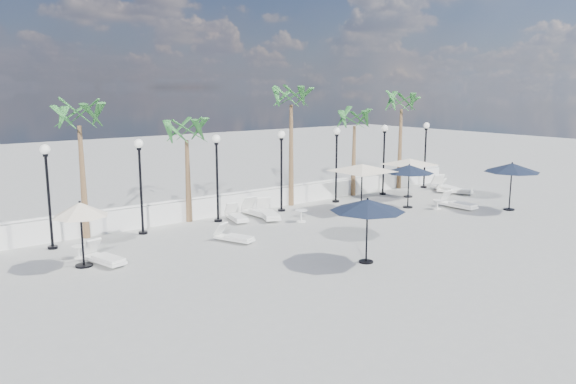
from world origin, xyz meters
TOP-DOWN VIEW (x-y plane):
  - ground at (0.00, 0.00)m, footprint 100.00×100.00m
  - balustrade at (0.00, 7.50)m, footprint 26.00×0.30m
  - lamppost_0 at (-10.50, 6.50)m, footprint 0.36×0.36m
  - lamppost_1 at (-7.00, 6.50)m, footprint 0.36×0.36m
  - lamppost_2 at (-3.50, 6.50)m, footprint 0.36×0.36m
  - lamppost_3 at (0.00, 6.50)m, footprint 0.36×0.36m
  - lamppost_4 at (3.50, 6.50)m, footprint 0.36×0.36m
  - lamppost_5 at (7.00, 6.50)m, footprint 0.36×0.36m
  - lamppost_6 at (10.50, 6.50)m, footprint 0.36×0.36m
  - palm_0 at (-9.00, 7.30)m, footprint 2.60×2.60m
  - palm_1 at (-4.50, 7.30)m, footprint 2.60×2.60m
  - palm_2 at (1.20, 7.30)m, footprint 2.60×2.60m
  - palm_3 at (5.50, 7.30)m, footprint 2.60×2.60m
  - palm_4 at (9.20, 7.30)m, footprint 2.60×2.60m
  - lounger_0 at (-4.71, 3.24)m, footprint 1.11×1.69m
  - lounger_1 at (-9.63, 3.57)m, footprint 1.01×1.89m
  - lounger_2 at (-1.53, 6.22)m, footprint 0.74×2.01m
  - lounger_3 at (-2.80, 6.11)m, footprint 0.91×1.80m
  - lounger_4 at (-1.42, 5.64)m, footprint 1.33×2.17m
  - lounger_5 at (7.22, 1.75)m, footprint 0.65×1.93m
  - lounger_6 at (10.29, 4.17)m, footprint 1.35×2.02m
  - lounger_7 at (10.47, 4.93)m, footprint 1.29×2.21m
  - side_table_0 at (-10.09, 4.73)m, footprint 0.46×0.46m
  - side_table_1 at (-0.63, 4.22)m, footprint 0.55×0.55m
  - side_table_2 at (6.30, 2.24)m, footprint 0.47×0.47m
  - parasol_navy_left at (-2.53, -1.67)m, footprint 2.53×2.53m
  - parasol_navy_mid at (5.43, 3.36)m, footprint 2.43×2.43m
  - parasol_navy_right at (8.89, 0.01)m, footprint 2.61×2.61m
  - parasol_cream_sq_a at (3.16, 4.30)m, footprint 4.92×4.92m
  - parasol_cream_sq_b at (7.55, 5.16)m, footprint 4.48×4.48m
  - parasol_cream_small at (-10.26, 3.70)m, footprint 1.81×1.81m

SIDE VIEW (x-z plane):
  - ground at x=0.00m, z-range 0.00..0.00m
  - lounger_0 at x=-4.71m, z-range -0.10..0.51m
  - lounger_3 at x=-2.80m, z-range -0.11..0.54m
  - lounger_1 at x=-9.63m, z-range -0.11..0.56m
  - lounger_5 at x=7.22m, z-range -0.12..0.60m
  - lounger_6 at x=10.29m, z-range -0.12..0.61m
  - lounger_2 at x=-1.53m, z-range -0.12..0.62m
  - lounger_4 at x=-1.42m, z-range -0.13..0.65m
  - lounger_7 at x=10.47m, z-range -0.13..0.66m
  - side_table_0 at x=-10.09m, z-range 0.05..0.49m
  - side_table_2 at x=6.30m, z-range 0.05..0.51m
  - side_table_1 at x=-0.63m, z-range 0.06..0.59m
  - balustrade at x=0.00m, z-range -0.04..0.97m
  - parasol_cream_small at x=-10.26m, z-range 0.79..3.01m
  - parasol_navy_mid at x=5.43m, z-range 0.82..3.00m
  - parasol_navy_left at x=-2.53m, z-range 0.85..3.08m
  - parasol_navy_right at x=8.89m, z-range 0.89..3.22m
  - parasol_cream_sq_b at x=7.55m, z-range 0.95..3.20m
  - parasol_cream_sq_a at x=3.16m, z-range 1.03..3.44m
  - lamppost_0 at x=-10.50m, z-range 0.57..4.41m
  - lamppost_1 at x=-7.00m, z-range 0.57..4.41m
  - lamppost_2 at x=-3.50m, z-range 0.57..4.41m
  - lamppost_3 at x=0.00m, z-range 0.57..4.41m
  - lamppost_4 at x=3.50m, z-range 0.57..4.41m
  - lamppost_5 at x=7.00m, z-range 0.57..4.41m
  - lamppost_6 at x=10.50m, z-range 0.57..4.41m
  - palm_1 at x=-4.50m, z-range 1.40..6.10m
  - palm_3 at x=5.50m, z-range 1.50..6.40m
  - palm_0 at x=-9.00m, z-range 1.78..7.28m
  - palm_4 at x=9.20m, z-range 1.88..7.58m
  - palm_2 at x=1.20m, z-range 2.07..8.17m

